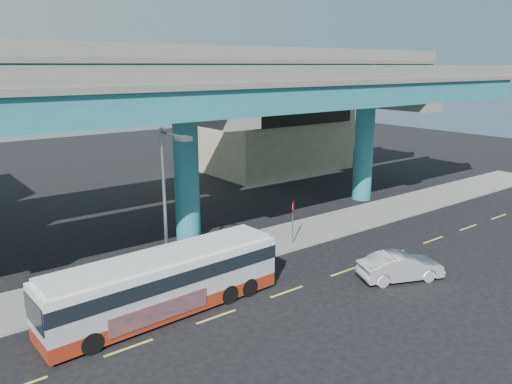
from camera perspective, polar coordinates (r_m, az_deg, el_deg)
ground at (r=24.54m, az=3.08°, el=-11.08°), size 120.00×120.00×0.00m
sidewalk at (r=28.56m, az=-4.15°, el=-7.17°), size 70.00×4.00×0.15m
lane_markings at (r=24.33m, az=3.54°, el=-11.31°), size 58.00×0.12×0.01m
viaduct at (r=29.70m, az=-8.38°, el=11.51°), size 52.00×12.40×11.70m
building_beige at (r=51.82m, az=1.80°, el=6.55°), size 14.00×10.23×7.00m
transit_bus at (r=22.12m, az=-10.36°, el=-9.97°), size 10.84×2.76×2.75m
sedan at (r=26.31m, az=16.17°, el=-8.19°), size 4.54×5.33×1.40m
street_lamp at (r=23.40m, az=-9.88°, el=0.68°), size 0.50×2.48×7.58m
stop_sign at (r=29.40m, az=4.26°, el=-2.38°), size 0.62×0.55×2.68m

